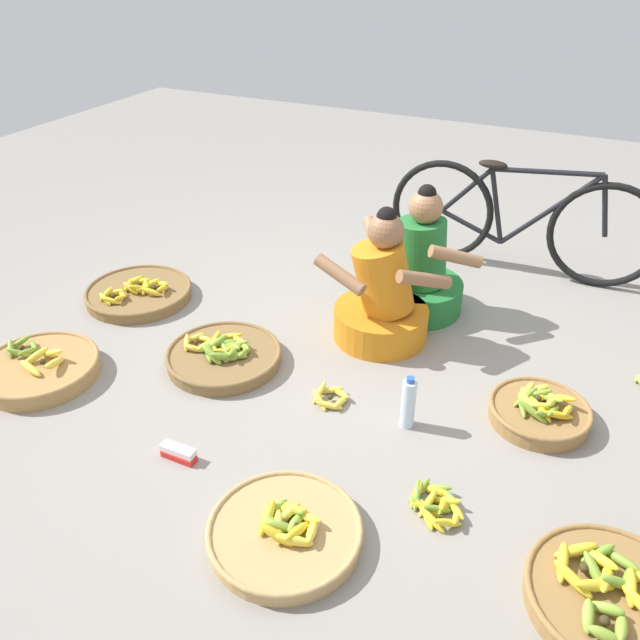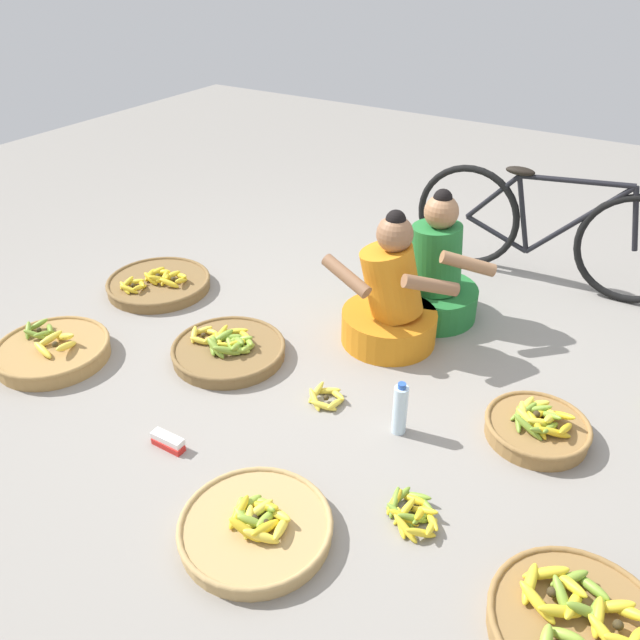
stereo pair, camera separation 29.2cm
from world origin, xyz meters
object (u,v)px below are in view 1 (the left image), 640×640
object	(u,v)px
bicycle_leaning	(520,220)
banana_basket_front_left	(224,355)
vendor_woman_behind	(420,272)
loose_bananas_near_vendor	(330,397)
loose_bananas_back_left	(435,504)
water_bottle	(408,403)
banana_basket_back_center	(139,292)
banana_basket_mid_left	(613,597)
banana_basket_front_center	(539,411)
banana_basket_back_right	(285,531)
banana_basket_mid_right	(40,368)
packet_carton_stack	(179,453)
vendor_woman_front	(382,299)

from	to	relation	value
bicycle_leaning	banana_basket_front_left	bearing A→B (deg)	-123.83
vendor_woman_behind	loose_bananas_near_vendor	bearing A→B (deg)	-95.61
loose_bananas_back_left	water_bottle	distance (m)	0.51
banana_basket_back_center	water_bottle	xyz separation A→B (m)	(1.87, -0.41, 0.08)
loose_bananas_near_vendor	loose_bananas_back_left	xyz separation A→B (m)	(0.66, -0.43, 0.00)
vendor_woman_behind	banana_basket_mid_left	size ratio (longest dim) A/B	1.32
bicycle_leaning	banana_basket_front_left	xyz separation A→B (m)	(-1.15, -1.72, -0.31)
vendor_woman_behind	bicycle_leaning	world-z (taller)	vendor_woman_behind
banana_basket_front_left	loose_bananas_back_left	bearing A→B (deg)	-20.52
banana_basket_front_center	water_bottle	world-z (taller)	water_bottle
banana_basket_front_left	vendor_woman_behind	bearing A→B (deg)	52.78
banana_basket_mid_left	banana_basket_back_right	xyz separation A→B (m)	(-1.13, -0.22, -0.01)
banana_basket_front_left	loose_bananas_near_vendor	bearing A→B (deg)	-4.73
banana_basket_back_center	loose_bananas_near_vendor	world-z (taller)	banana_basket_back_center
banana_basket_front_left	banana_basket_mid_left	bearing A→B (deg)	-18.28
banana_basket_mid_right	banana_basket_back_center	xyz separation A→B (m)	(-0.06, 0.86, -0.01)
vendor_woman_behind	banana_basket_mid_right	bearing A→B (deg)	-135.74
banana_basket_mid_right	loose_bananas_back_left	world-z (taller)	banana_basket_mid_right
banana_basket_front_left	banana_basket_front_center	bearing A→B (deg)	8.49
vendor_woman_behind	packet_carton_stack	world-z (taller)	vendor_woman_behind
banana_basket_mid_left	banana_basket_back_center	world-z (taller)	banana_basket_mid_left
banana_basket_mid_left	banana_basket_back_center	xyz separation A→B (m)	(-2.80, 1.00, -0.01)
banana_basket_back_right	loose_bananas_near_vendor	world-z (taller)	banana_basket_back_right
vendor_woman_front	loose_bananas_near_vendor	distance (m)	0.68
water_bottle	banana_basket_mid_right	bearing A→B (deg)	-166.12
bicycle_leaning	banana_basket_front_center	xyz separation A→B (m)	(0.42, -1.49, -0.30)
banana_basket_mid_right	banana_basket_back_right	bearing A→B (deg)	-12.80
bicycle_leaning	banana_basket_mid_right	distance (m)	2.97
vendor_woman_behind	banana_basket_mid_right	size ratio (longest dim) A/B	1.31
loose_bananas_near_vendor	vendor_woman_front	bearing A→B (deg)	88.86
banana_basket_back_right	vendor_woman_behind	bearing A→B (deg)	92.79
banana_basket_front_left	vendor_woman_front	bearing A→B (deg)	42.05
vendor_woman_behind	water_bottle	size ratio (longest dim) A/B	2.86
banana_basket_back_center	water_bottle	distance (m)	1.92
bicycle_leaning	banana_basket_front_center	size ratio (longest dim) A/B	3.66
vendor_woman_front	bicycle_leaning	distance (m)	1.25
loose_bananas_back_left	banana_basket_back_right	bearing A→B (deg)	-140.33
vendor_woman_behind	loose_bananas_near_vendor	distance (m)	1.05
banana_basket_back_center	banana_basket_front_left	bearing A→B (deg)	-22.60
banana_basket_mid_right	loose_bananas_back_left	xyz separation A→B (m)	(2.07, 0.02, -0.03)
vendor_woman_behind	banana_basket_front_center	world-z (taller)	vendor_woman_behind
banana_basket_mid_left	banana_basket_front_center	bearing A→B (deg)	113.48
banana_basket_back_right	banana_basket_back_center	bearing A→B (deg)	143.85
bicycle_leaning	banana_basket_back_right	world-z (taller)	bicycle_leaning
vendor_woman_front	loose_bananas_back_left	bearing A→B (deg)	-59.02
bicycle_leaning	banana_basket_back_right	xyz separation A→B (m)	(-0.33, -2.59, -0.32)
banana_basket_front_left	banana_basket_mid_right	xyz separation A→B (m)	(-0.78, -0.51, 0.01)
vendor_woman_behind	banana_basket_front_left	world-z (taller)	vendor_woman_behind
banana_basket_front_left	banana_basket_front_center	size ratio (longest dim) A/B	1.30
vendor_woman_front	banana_basket_front_left	bearing A→B (deg)	-137.95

